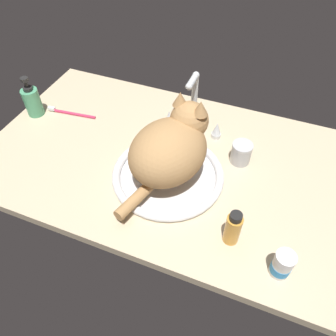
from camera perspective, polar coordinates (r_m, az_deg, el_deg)
The scene contains 9 objects.
countertop at distance 104.73cm, azimuth 0.23°, elevation 1.00°, with size 118.27×68.92×3.00cm, color #CCB793.
sink_basin at distance 97.81cm, azimuth 0.00°, elevation -1.15°, with size 33.54×33.54×2.47cm.
faucet at distance 107.95cm, azimuth 4.36°, elevation 9.71°, with size 20.18×9.35×22.89cm.
cat at distance 91.41cm, azimuth 0.72°, elevation 3.79°, with size 26.21×36.72×21.03cm.
metal_jar at distance 103.11cm, azimuth 12.66°, elevation 2.59°, with size 6.33×6.33×6.99cm.
amber_bottle at distance 83.46cm, azimuth 11.26°, elevation -10.28°, with size 4.06×4.06×11.04cm.
soap_pump_bottle at distance 126.86cm, azimuth -22.60°, elevation 10.73°, with size 5.78×5.78×14.86cm.
pill_bottle at distance 83.17cm, azimuth 19.26°, elevation -15.72°, with size 4.81×4.81×7.99cm.
toothbrush at distance 125.15cm, azimuth -16.67°, elevation 9.20°, with size 18.46×3.16×1.70cm.
Camera 1 is at (25.94, -66.87, 77.82)cm, focal length 34.91 mm.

